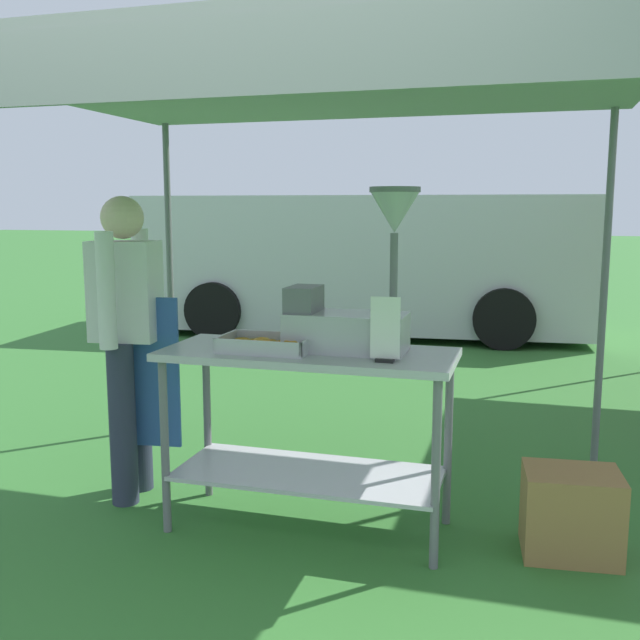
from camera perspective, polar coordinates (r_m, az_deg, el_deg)
name	(u,v)px	position (r m, az deg, el deg)	size (l,w,h in m)	color
ground_plane	(431,341)	(8.60, 8.71, -1.64)	(70.00, 70.00, 0.00)	#33702D
stall_canopy	(314,89)	(3.49, -0.50, 17.71)	(3.02, 2.53, 2.16)	slate
donut_cart	(308,399)	(3.47, -0.93, -6.25)	(1.38, 0.57, 0.88)	#B7B7BC
donut_tray	(268,345)	(3.42, -4.14, -2.01)	(0.43, 0.27, 0.07)	#B7B7BC
donut_fryer	(354,301)	(3.37, 2.70, 1.52)	(0.61, 0.28, 0.76)	#B7B7BC
menu_sign	(385,334)	(3.16, 5.16, -1.09)	(0.13, 0.05, 0.29)	black
vendor	(128,332)	(3.94, -14.89, -0.91)	(0.46, 0.54, 1.61)	#2D3347
supply_crate	(571,513)	(3.54, 19.16, -14.18)	(0.45, 0.36, 0.39)	olive
van_silver	(364,261)	(9.18, 3.46, 4.63)	(5.56, 2.45, 1.69)	#BCBCC1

